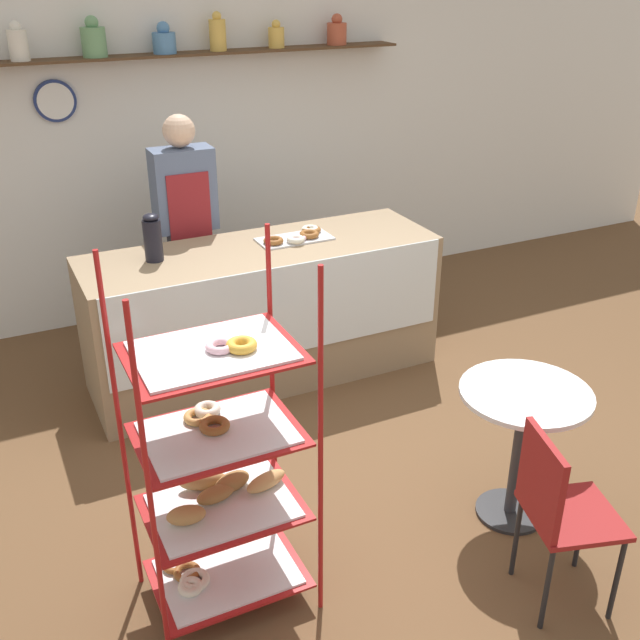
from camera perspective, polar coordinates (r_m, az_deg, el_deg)
ground_plane at (r=4.30m, az=2.83°, el=-12.25°), size 14.00×14.00×0.00m
back_wall at (r=6.09m, az=-9.70°, el=13.36°), size 10.00×0.30×2.70m
display_counter at (r=5.10m, az=-4.31°, el=0.56°), size 2.35×0.75×0.95m
pastry_rack at (r=3.27m, az=-7.74°, el=-11.43°), size 0.72×0.53×1.67m
person_worker at (r=5.35m, az=-10.12°, el=6.96°), size 0.42×0.23×1.73m
cafe_table at (r=3.89m, az=15.12°, el=-7.65°), size 0.65×0.65×0.75m
cafe_chair at (r=3.46m, az=17.60°, el=-13.20°), size 0.47×0.47×0.88m
coffee_carafe at (r=4.75m, az=-12.63°, el=6.13°), size 0.11×0.11×0.30m
donut_tray_counter at (r=5.04m, az=-1.68°, el=6.40°), size 0.50×0.27×0.05m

